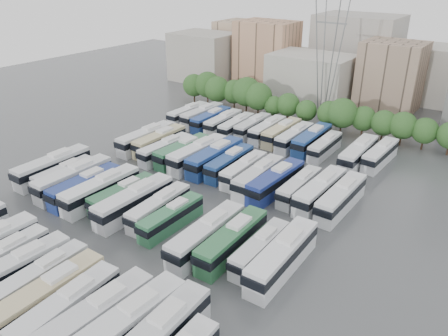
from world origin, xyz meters
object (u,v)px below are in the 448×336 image
Objects in this scene: bus_r2_s2 at (160,141)px; bus_r3_s2 at (211,119)px; bus_r1_s6 at (134,201)px; bus_r3_s3 at (223,122)px; bus_r0_s9 at (66,309)px; bus_r1_s5 at (123,195)px; bus_r0_s6 at (19,268)px; bus_r1_s12 at (260,249)px; bus_r1_s11 at (232,240)px; bus_r1_s7 at (159,207)px; bus_r2_s5 at (198,154)px; bus_r2_s10 at (276,181)px; bus_r0_s11 at (127,326)px; bus_r3_s5 at (253,126)px; bus_r2_s13 at (341,198)px; bus_r2_s7 at (230,163)px; bus_r0_s5 at (2,258)px; bus_r3_s9 at (312,139)px; bus_r2_s6 at (215,157)px; bus_r2_s9 at (258,177)px; bus_r2_s12 at (320,191)px; bus_r0_s8 at (50,295)px; bus_r2_s8 at (244,170)px; bus_r1_s0 at (53,167)px; electricity_pylon at (330,35)px; bus_r1_s1 at (64,174)px; bus_r2_s4 at (183,151)px; bus_r3_s7 at (282,132)px; bus_r3_s1 at (202,115)px; bus_r3_s4 at (236,126)px; bus_r1_s4 at (101,190)px; bus_r2_s3 at (165,149)px; bus_r3_s0 at (188,113)px; bus_r3_s8 at (294,137)px; bus_r0_s7 at (42,277)px; bus_r0_s10 at (95,318)px; bus_r3_s12 at (358,153)px; bus_r1_s2 at (74,179)px; bus_r3_s10 at (325,146)px; bus_r1_s13 at (282,256)px; bus_r3_s13 at (380,155)px.

bus_r2_s2 reaches higher than bus_r3_s2.
bus_r3_s3 is (-9.87, 35.62, -0.29)m from bus_r1_s6.
bus_r1_s5 is (-13.26, 19.60, -0.16)m from bus_r0_s9.
bus_r0_s6 reaches higher than bus_r1_s12.
bus_r0_s6 is 0.96× the size of bus_r1_s11.
bus_r1_s7 is 18.69m from bus_r2_s5.
bus_r0_s11 is at bearing -81.47° from bus_r2_s10.
bus_r0_s9 is 57.54m from bus_r3_s5.
bus_r2_s13 is 1.12× the size of bus_r3_s5.
bus_r2_s7 is (16.48, -0.33, -0.08)m from bus_r2_s2.
bus_r1_s7 reaches higher than bus_r0_s5.
bus_r1_s6 is at bearing -177.54° from bus_r1_s12.
bus_r3_s9 is (-10.01, 35.73, 0.29)m from bus_r1_s12.
bus_r2_s6 is 10.10m from bus_r2_s9.
bus_r2_s2 is 0.97× the size of bus_r2_s12.
bus_r0_s8 is 36.91m from bus_r2_s8.
bus_r1_s0 is 1.17× the size of bus_r1_s7.
bus_r1_s11 is (12.87, -55.92, -16.70)m from electricity_pylon.
bus_r1_s12 is at bearing 0.04° from bus_r1_s1.
bus_r1_s11 reaches higher than bus_r0_s6.
bus_r1_s0 reaches higher than bus_r2_s4.
bus_r3_s7 is at bearing 79.14° from bus_r2_s6.
bus_r3_s1 reaches higher than bus_r1_s7.
bus_r2_s4 reaches higher than bus_r3_s4.
bus_r1_s4 reaches higher than bus_r2_s3.
bus_r0_s9 is 1.08× the size of bus_r3_s0.
bus_r1_s11 is at bearing -99.43° from bus_r2_s12.
bus_r1_s1 is 0.81× the size of bus_r2_s5.
bus_r0_s5 is 20.26m from bus_r1_s7.
bus_r3_s8 reaches higher than bus_r1_s5.
bus_r1_s0 is at bearing 179.34° from bus_r1_s7.
bus_r0_s10 is at bearing -6.78° from bus_r0_s7.
bus_r0_s5 is 18.20m from bus_r1_s6.
bus_r3_s12 is at bearing -3.31° from bus_r3_s4.
bus_r2_s9 is at bearing -50.78° from bus_r3_s4.
bus_r1_s2 is 1.02× the size of bus_r3_s12.
bus_r1_s7 is at bearing -90.70° from bus_r2_s7.
bus_r2_s12 is at bearing 71.76° from bus_r0_s9.
bus_r2_s2 is 24.37m from bus_r3_s7.
bus_r0_s10 is 1.20× the size of bus_r1_s12.
bus_r1_s11 is (19.94, -0.46, 0.21)m from bus_r1_s5.
bus_r1_s6 is 1.14× the size of bus_r3_s2.
bus_r3_s10 is (-3.28, 52.84, -0.39)m from bus_r0_s11.
bus_r1_s2 reaches higher than bus_r2_s2.
bus_r1_s13 is 48.06m from bus_r3_s3.
electricity_pylon reaches higher than bus_r1_s6.
bus_r1_s2 is at bearing 153.60° from bus_r0_s11.
bus_r2_s10 is 1.09× the size of bus_r3_s8.
bus_r3_s4 is 29.58m from bus_r3_s13.
bus_r0_s7 is at bearing -45.43° from bus_r1_s2.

